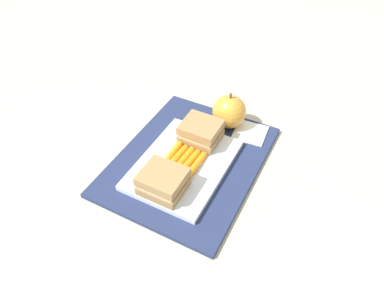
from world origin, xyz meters
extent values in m
plane|color=#B7AD99|center=(0.00, 0.00, 0.00)|extent=(2.40, 2.40, 0.00)
cube|color=navy|center=(0.00, 0.00, 0.01)|extent=(0.36, 0.28, 0.01)
cube|color=white|center=(-0.03, 0.00, 0.02)|extent=(0.23, 0.17, 0.01)
cube|color=#9E7A4C|center=(-0.10, 0.00, 0.03)|extent=(0.07, 0.08, 0.02)
cube|color=beige|center=(-0.10, 0.00, 0.04)|extent=(0.07, 0.07, 0.01)
cube|color=#9E7A4C|center=(-0.10, 0.00, 0.06)|extent=(0.07, 0.08, 0.02)
cube|color=#9E7A4C|center=(0.05, 0.00, 0.03)|extent=(0.07, 0.08, 0.02)
cube|color=beige|center=(0.05, 0.00, 0.04)|extent=(0.07, 0.07, 0.01)
cube|color=#9E7A4C|center=(0.05, 0.00, 0.06)|extent=(0.07, 0.08, 0.02)
cylinder|color=orange|center=(-0.03, -0.03, 0.03)|extent=(0.08, 0.01, 0.02)
cylinder|color=orange|center=(-0.02, -0.01, 0.03)|extent=(0.08, 0.01, 0.02)
cylinder|color=orange|center=(-0.02, 0.00, 0.03)|extent=(0.08, 0.01, 0.02)
cylinder|color=orange|center=(-0.02, 0.01, 0.03)|extent=(0.08, 0.01, 0.02)
cylinder|color=orange|center=(-0.02, 0.03, 0.03)|extent=(0.08, 0.01, 0.02)
sphere|color=gold|center=(0.14, -0.03, 0.05)|extent=(0.08, 0.08, 0.08)
cylinder|color=brown|center=(0.14, -0.03, 0.09)|extent=(0.01, 0.00, 0.01)
cube|color=white|center=(0.14, -0.08, 0.01)|extent=(0.08, 0.08, 0.00)
camera|label=1|loc=(-0.46, -0.25, 0.55)|focal=33.47mm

